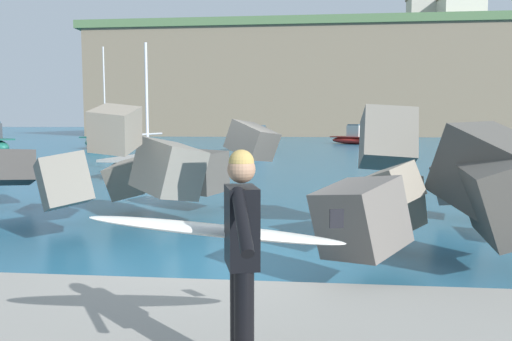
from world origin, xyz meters
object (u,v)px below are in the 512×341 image
(mooring_buoy_inner, at_px, (90,145))
(boat_near_centre, at_px, (257,144))
(boat_mid_centre, at_px, (144,164))
(boat_mid_right, at_px, (104,141))
(surfer_with_board, at_px, (235,245))
(station_building_central, at_px, (460,10))
(station_building_east, at_px, (429,13))
(boat_mid_left, at_px, (353,138))
(station_building_west, at_px, (309,34))

(mooring_buoy_inner, bearing_deg, boat_near_centre, -18.51)
(boat_mid_centre, distance_m, boat_mid_right, 22.53)
(surfer_with_board, xyz_separation_m, boat_near_centre, (-3.23, 33.58, -0.68))
(surfer_with_board, distance_m, mooring_buoy_inner, 42.88)
(boat_near_centre, distance_m, mooring_buoy_inner, 16.07)
(station_building_central, bearing_deg, boat_near_centre, -120.51)
(boat_near_centre, height_order, boat_mid_centre, boat_mid_centre)
(boat_mid_centre, bearing_deg, boat_mid_right, 116.76)
(boat_mid_right, xyz_separation_m, station_building_east, (36.77, 47.87, 19.60))
(boat_mid_right, xyz_separation_m, mooring_buoy_inner, (-2.04, 1.85, -0.37))
(boat_mid_left, bearing_deg, boat_mid_right, -154.26)
(boat_mid_centre, height_order, boat_mid_right, boat_mid_right)
(boat_mid_right, distance_m, station_building_west, 66.85)
(boat_near_centre, distance_m, boat_mid_left, 15.86)
(station_building_east, bearing_deg, station_building_west, 144.87)
(boat_near_centre, bearing_deg, station_building_west, 86.69)
(boat_mid_left, height_order, boat_mid_centre, boat_mid_centre)
(boat_mid_left, bearing_deg, station_building_central, 59.77)
(boat_mid_left, height_order, boat_mid_right, boat_mid_right)
(boat_mid_left, distance_m, station_building_central, 42.16)
(boat_mid_right, bearing_deg, mooring_buoy_inner, 137.85)
(boat_mid_centre, height_order, station_building_east, station_building_east)
(station_building_central, height_order, station_building_east, station_building_east)
(boat_near_centre, relative_size, station_building_central, 0.77)
(boat_mid_centre, relative_size, boat_mid_right, 0.66)
(boat_near_centre, xyz_separation_m, boat_mid_right, (-13.20, 3.25, -0.01))
(mooring_buoy_inner, bearing_deg, boat_mid_centre, -60.98)
(boat_near_centre, relative_size, station_building_west, 0.65)
(mooring_buoy_inner, distance_m, station_building_east, 63.43)
(surfer_with_board, relative_size, station_building_central, 0.30)
(boat_near_centre, xyz_separation_m, station_building_east, (23.57, 51.13, 19.59))
(boat_mid_right, distance_m, station_building_east, 63.47)
(boat_mid_right, height_order, station_building_central, station_building_central)
(boat_mid_left, bearing_deg, station_building_east, 67.75)
(boat_near_centre, distance_m, station_building_west, 67.88)
(boat_near_centre, relative_size, boat_mid_centre, 0.98)
(boat_near_centre, relative_size, boat_mid_right, 0.64)
(boat_near_centre, bearing_deg, boat_mid_centre, -100.26)
(boat_mid_centre, bearing_deg, mooring_buoy_inner, 119.02)
(surfer_with_board, height_order, station_building_west, station_building_west)
(station_building_west, bearing_deg, mooring_buoy_inner, -107.58)
(surfer_with_board, bearing_deg, boat_near_centre, 95.49)
(boat_mid_left, xyz_separation_m, mooring_buoy_inner, (-23.45, -8.47, -0.38))
(boat_mid_left, xyz_separation_m, boat_mid_right, (-21.41, -10.32, -0.01))
(surfer_with_board, relative_size, boat_mid_right, 0.25)
(surfer_with_board, relative_size, mooring_buoy_inner, 4.80)
(boat_mid_left, height_order, station_building_east, station_building_east)
(boat_near_centre, height_order, mooring_buoy_inner, boat_near_centre)
(surfer_with_board, distance_m, boat_near_centre, 33.74)
(boat_mid_left, relative_size, mooring_buoy_inner, 10.81)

